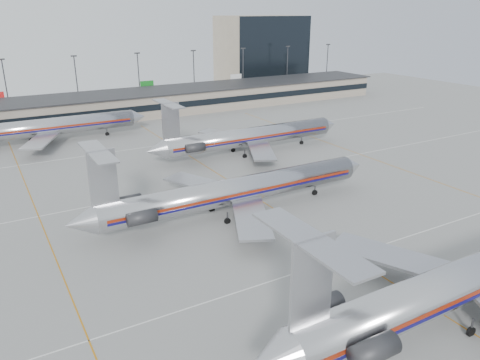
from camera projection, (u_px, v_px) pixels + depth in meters
ground at (418, 299)px, 46.68m from camera, size 260.00×260.00×0.00m
apron_markings at (349, 256)px, 54.82m from camera, size 160.00×0.15×0.02m
terminal at (125, 104)px, 125.38m from camera, size 162.00×17.00×6.25m
light_mast_row at (109, 78)px, 134.94m from camera, size 163.60×0.40×15.28m
distant_building at (261, 51)px, 175.61m from camera, size 30.00×20.00×25.00m
jet_foreground at (467, 279)px, 43.24m from camera, size 49.31×29.04×12.91m
jet_second_row at (232, 191)px, 64.76m from camera, size 46.15×27.18×12.08m
jet_third_row at (247, 137)px, 92.67m from camera, size 43.32×26.65×11.84m
jet_back_row at (40, 128)px, 99.33m from camera, size 44.68×27.48×12.22m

